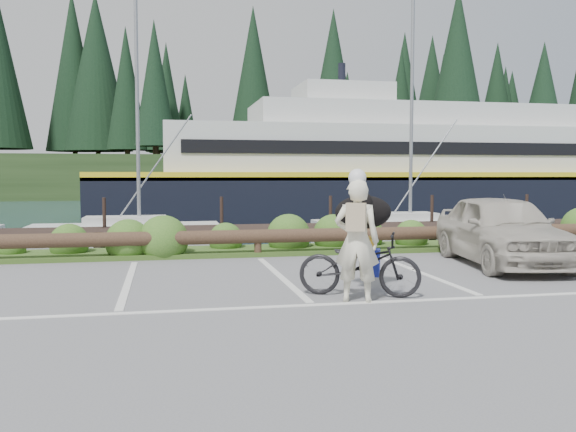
% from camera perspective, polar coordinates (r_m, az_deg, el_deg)
% --- Properties ---
extents(ground, '(72.00, 72.00, 0.00)m').
position_cam_1_polar(ground, '(8.88, 1.70, -7.81)').
color(ground, slate).
extents(harbor_backdrop, '(170.00, 160.00, 30.00)m').
position_cam_1_polar(harbor_backdrop, '(86.98, -9.97, 2.74)').
color(harbor_backdrop, '#1B3843').
rests_on(harbor_backdrop, ground).
extents(vegetation_strip, '(34.00, 1.60, 0.10)m').
position_cam_1_polar(vegetation_strip, '(14.01, -3.27, -3.25)').
color(vegetation_strip, '#3D5B21').
rests_on(vegetation_strip, ground).
extents(log_rail, '(32.00, 0.30, 0.60)m').
position_cam_1_polar(log_rail, '(13.33, -2.83, -3.84)').
color(log_rail, '#443021').
rests_on(log_rail, ground).
extents(bicycle, '(1.91, 1.30, 0.95)m').
position_cam_1_polar(bicycle, '(9.10, 6.70, -4.51)').
color(bicycle, black).
rests_on(bicycle, ground).
extents(cyclist, '(0.75, 0.63, 1.74)m').
position_cam_1_polar(cyclist, '(8.64, 6.46, -2.33)').
color(cyclist, '#EEE8C9').
rests_on(cyclist, ground).
extents(dog, '(0.78, 1.02, 0.53)m').
position_cam_1_polar(dog, '(9.60, 7.05, 0.36)').
color(dog, black).
rests_on(dog, bicycle).
extents(parked_car, '(2.27, 4.35, 1.42)m').
position_cam_1_polar(parked_car, '(12.82, 19.32, -1.19)').
color(parked_car, '#B7AFA1').
rests_on(parked_car, ground).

